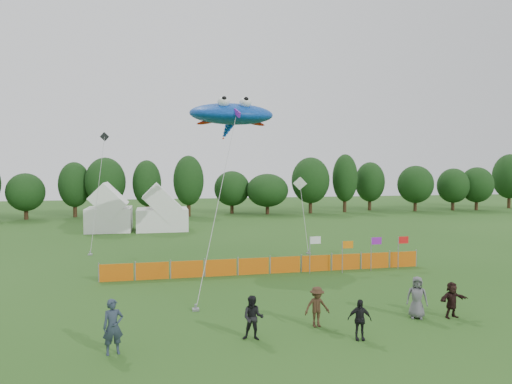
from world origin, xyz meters
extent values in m
plane|color=#234C16|center=(0.00, 0.00, 0.00)|extent=(160.00, 160.00, 0.00)
cylinder|color=#382314|center=(-21.24, 44.50, 0.96)|extent=(0.50, 0.50, 1.91)
ellipsoid|color=black|center=(-21.24, 44.50, 3.45)|extent=(4.61, 4.61, 4.30)
cylinder|color=#382314|center=(-15.73, 46.21, 1.19)|extent=(0.50, 0.50, 2.38)
ellipsoid|color=black|center=(-15.73, 46.21, 4.30)|extent=(4.09, 4.09, 5.35)
cylinder|color=#382314|center=(-11.75, 45.39, 1.29)|extent=(0.50, 0.50, 2.57)
ellipsoid|color=black|center=(-11.75, 45.39, 4.64)|extent=(5.20, 5.20, 5.79)
cylinder|color=#382314|center=(-6.44, 45.32, 1.23)|extent=(0.50, 0.50, 2.46)
ellipsoid|color=black|center=(-6.44, 45.32, 4.45)|extent=(3.78, 3.78, 5.55)
cylinder|color=#382314|center=(-0.99, 43.92, 1.33)|extent=(0.50, 0.50, 2.66)
ellipsoid|color=black|center=(-0.99, 43.92, 4.81)|extent=(4.05, 4.05, 5.99)
cylinder|color=#382314|center=(5.28, 46.53, 0.99)|extent=(0.50, 0.50, 1.98)
ellipsoid|color=black|center=(5.28, 46.53, 3.58)|extent=(5.06, 5.06, 4.46)
cylinder|color=#382314|center=(9.99, 44.56, 0.93)|extent=(0.50, 0.50, 1.86)
ellipsoid|color=black|center=(9.99, 44.56, 3.35)|extent=(5.86, 5.86, 4.18)
cylinder|color=#382314|center=(16.28, 44.38, 1.31)|extent=(0.50, 0.50, 2.62)
ellipsoid|color=black|center=(16.28, 44.38, 4.73)|extent=(5.41, 5.41, 5.89)
cylinder|color=#382314|center=(21.78, 44.99, 1.39)|extent=(0.50, 0.50, 2.78)
ellipsoid|color=black|center=(21.78, 44.99, 5.02)|extent=(3.67, 3.67, 6.26)
cylinder|color=#382314|center=(26.67, 46.88, 1.21)|extent=(0.50, 0.50, 2.42)
ellipsoid|color=black|center=(26.67, 46.88, 4.36)|extent=(4.46, 4.46, 5.44)
cylinder|color=#382314|center=(32.69, 44.13, 1.12)|extent=(0.50, 0.50, 2.24)
ellipsoid|color=black|center=(32.69, 44.13, 4.04)|extent=(5.26, 5.26, 5.03)
cylinder|color=#382314|center=(39.09, 44.15, 1.05)|extent=(0.50, 0.50, 2.10)
ellipsoid|color=black|center=(39.09, 44.15, 3.80)|extent=(4.74, 4.74, 4.73)
cylinder|color=#382314|center=(42.84, 43.69, 1.08)|extent=(0.50, 0.50, 2.16)
ellipsoid|color=black|center=(42.84, 43.69, 3.91)|extent=(4.88, 4.88, 4.87)
cylinder|color=#382314|center=(50.29, 45.54, 1.43)|extent=(0.50, 0.50, 2.85)
ellipsoid|color=black|center=(50.29, 45.54, 5.15)|extent=(5.19, 5.19, 6.42)
cube|color=white|center=(-9.93, 31.33, 1.21)|extent=(4.40, 4.40, 2.42)
cube|color=white|center=(-4.61, 30.85, 1.13)|extent=(5.15, 4.12, 2.26)
cube|color=#CE5B0B|center=(-7.41, 9.44, 0.50)|extent=(1.90, 0.06, 1.00)
cube|color=#CE5B0B|center=(-5.41, 9.44, 0.50)|extent=(1.90, 0.06, 1.00)
cube|color=#CE5B0B|center=(-3.41, 9.44, 0.50)|extent=(1.90, 0.06, 1.00)
cube|color=#CE5B0B|center=(-1.41, 9.44, 0.50)|extent=(1.90, 0.06, 1.00)
cube|color=#CE5B0B|center=(0.59, 9.44, 0.50)|extent=(1.90, 0.06, 1.00)
cube|color=#CE5B0B|center=(2.59, 9.44, 0.50)|extent=(1.90, 0.06, 1.00)
cube|color=#CE5B0B|center=(4.59, 9.44, 0.50)|extent=(1.90, 0.06, 1.00)
cube|color=#CE5B0B|center=(6.59, 9.44, 0.50)|extent=(1.90, 0.06, 1.00)
cube|color=#CE5B0B|center=(8.59, 9.44, 0.50)|extent=(1.90, 0.06, 1.00)
cube|color=#CE5B0B|center=(10.59, 9.44, 0.50)|extent=(1.90, 0.06, 1.00)
cylinder|color=gray|center=(4.00, 8.92, 1.14)|extent=(0.06, 0.06, 2.27)
cube|color=white|center=(4.35, 8.92, 2.05)|extent=(0.70, 0.02, 0.45)
cylinder|color=gray|center=(6.00, 8.62, 0.99)|extent=(0.06, 0.06, 1.97)
cube|color=orange|center=(6.35, 8.62, 1.75)|extent=(0.70, 0.02, 0.45)
cylinder|color=gray|center=(8.00, 8.80, 1.06)|extent=(0.06, 0.06, 2.11)
cube|color=purple|center=(8.35, 8.80, 1.89)|extent=(0.70, 0.02, 0.45)
cylinder|color=gray|center=(10.00, 9.02, 1.03)|extent=(0.06, 0.06, 2.06)
cube|color=red|center=(10.35, 9.02, 1.84)|extent=(0.70, 0.02, 0.45)
imported|color=#273241|center=(-6.62, -1.15, 0.96)|extent=(0.80, 0.62, 1.93)
imported|color=black|center=(-1.61, -0.90, 0.84)|extent=(0.97, 0.86, 1.67)
imported|color=#3A2517|center=(1.22, -0.06, 0.82)|extent=(1.09, 0.66, 1.65)
imported|color=black|center=(2.31, -1.73, 0.77)|extent=(0.96, 0.55, 1.54)
imported|color=#56555A|center=(5.80, 0.05, 0.90)|extent=(1.05, 0.91, 1.80)
imported|color=black|center=(7.30, -0.22, 0.78)|extent=(1.49, 0.67, 1.55)
ellipsoid|color=blue|center=(0.27, 15.64, 10.39)|extent=(6.41, 5.02, 2.15)
sphere|color=white|center=(-0.50, 14.31, 11.06)|extent=(0.86, 0.86, 0.86)
sphere|color=white|center=(1.04, 14.31, 11.06)|extent=(0.86, 0.86, 0.86)
ellipsoid|color=red|center=(-1.37, 15.84, 9.83)|extent=(1.80, 0.79, 0.28)
ellipsoid|color=red|center=(1.91, 15.84, 9.83)|extent=(1.80, 0.79, 0.28)
cube|color=purple|center=(0.27, 13.28, 10.18)|extent=(0.37, 0.96, 0.70)
cylinder|color=#A5A5A5|center=(-1.58, 8.35, 5.04)|extent=(3.73, 10.55, 10.11)
cube|color=gray|center=(-3.43, 3.09, 0.05)|extent=(0.30, 0.30, 0.10)
cube|color=white|center=(6.73, 19.48, 5.16)|extent=(1.15, 0.32, 1.15)
cylinder|color=#A5A5A5|center=(6.36, 17.24, 2.58)|extent=(0.76, 4.51, 5.18)
cube|color=gray|center=(6.00, 15.00, 0.05)|extent=(0.30, 0.30, 0.10)
cube|color=black|center=(-9.38, 23.00, 9.10)|extent=(0.79, 0.23, 0.79)
cylinder|color=#A5A5A5|center=(-9.69, 20.50, 4.55)|extent=(0.66, 5.03, 9.12)
cube|color=gray|center=(-10.00, 18.00, 0.05)|extent=(0.30, 0.30, 0.10)
camera|label=1|loc=(-5.06, -17.36, 6.45)|focal=32.00mm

